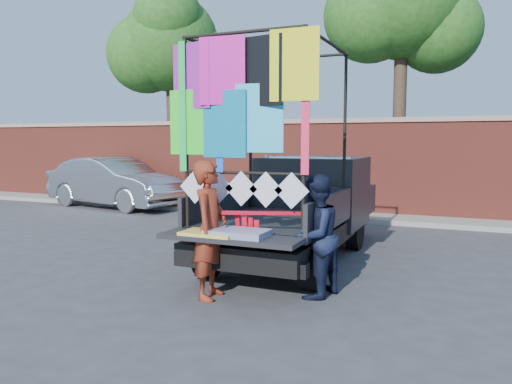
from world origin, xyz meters
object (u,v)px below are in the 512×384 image
at_px(sedan, 114,182).
at_px(woman, 210,230).
at_px(man, 315,236).
at_px(pickup_truck, 304,205).

distance_m(sedan, woman, 9.49).
height_order(sedan, woman, woman).
bearing_deg(sedan, man, -116.15).
xyz_separation_m(sedan, man, (8.10, -5.98, 0.05)).
xyz_separation_m(pickup_truck, sedan, (-7.18, 3.57, -0.11)).
height_order(woman, man, woman).
xyz_separation_m(pickup_truck, man, (0.92, -2.41, -0.06)).
bearing_deg(pickup_truck, man, -69.06).
distance_m(pickup_truck, man, 2.58).
distance_m(woman, man, 1.36).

